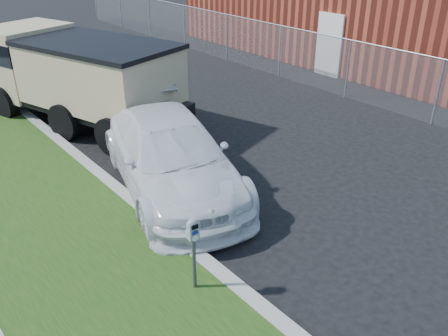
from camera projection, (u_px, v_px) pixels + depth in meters
ground at (313, 212)px, 9.12m from camera, size 120.00×120.00×0.00m
chainlink_fence at (281, 41)px, 16.74m from camera, size 0.06×30.06×30.00m
parking_meter at (193, 239)px, 6.65m from camera, size 0.17×0.13×1.20m
white_wagon at (169, 154)px, 9.70m from camera, size 3.47×5.53×1.49m
dump_truck at (73, 73)px, 12.81m from camera, size 4.01×6.54×2.41m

